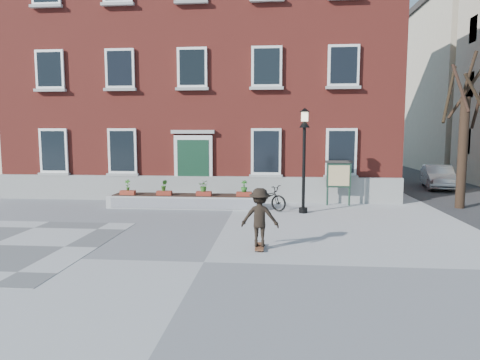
# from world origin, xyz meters

# --- Properties ---
(ground) EXTENTS (100.00, 100.00, 0.00)m
(ground) POSITION_xyz_m (0.00, 0.00, 0.00)
(ground) COLOR #9B9B9E
(ground) RESTS_ON ground
(distant_building) EXTENTS (10.00, 12.00, 13.00)m
(distant_building) POSITION_xyz_m (-18.00, 20.00, 6.50)
(distant_building) COLOR beige
(distant_building) RESTS_ON ground
(bicycle) EXTENTS (1.96, 1.50, 0.99)m
(bicycle) POSITION_xyz_m (1.22, 6.95, 0.49)
(bicycle) COLOR black
(bicycle) RESTS_ON ground
(parked_car) EXTENTS (2.01, 4.03, 1.27)m
(parked_car) POSITION_xyz_m (10.35, 14.18, 0.63)
(parked_car) COLOR silver
(parked_car) RESTS_ON ground
(brick_building) EXTENTS (18.40, 10.85, 12.60)m
(brick_building) POSITION_xyz_m (-2.00, 13.98, 6.30)
(brick_building) COLOR maroon
(brick_building) RESTS_ON ground
(planter_assembly) EXTENTS (6.20, 1.12, 1.15)m
(planter_assembly) POSITION_xyz_m (-1.99, 7.18, 0.31)
(planter_assembly) COLOR #B9B9B4
(planter_assembly) RESTS_ON ground
(bare_tree) EXTENTS (1.83, 1.83, 6.16)m
(bare_tree) POSITION_xyz_m (9.01, 8.01, 2.79)
(bare_tree) COLOR #302015
(bare_tree) RESTS_ON ground
(lamp_post) EXTENTS (0.40, 0.40, 3.93)m
(lamp_post) POSITION_xyz_m (2.68, 6.44, 2.54)
(lamp_post) COLOR black
(lamp_post) RESTS_ON ground
(notice_board) EXTENTS (1.10, 0.16, 1.87)m
(notice_board) POSITION_xyz_m (4.23, 8.26, 1.26)
(notice_board) COLOR #193226
(notice_board) RESTS_ON ground
(skateboarder) EXTENTS (1.02, 0.78, 1.60)m
(skateboarder) POSITION_xyz_m (1.26, 1.28, 0.83)
(skateboarder) COLOR brown
(skateboarder) RESTS_ON ground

